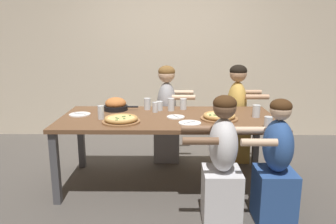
# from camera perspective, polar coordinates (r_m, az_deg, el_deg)

# --- Properties ---
(ground_plane) EXTENTS (18.00, 18.00, 0.00)m
(ground_plane) POSITION_cam_1_polar(r_m,az_deg,el_deg) (3.68, 0.00, -12.26)
(ground_plane) COLOR #514C47
(ground_plane) RESTS_ON ground
(restaurant_back_panel) EXTENTS (10.00, 0.06, 3.20)m
(restaurant_back_panel) POSITION_cam_1_polar(r_m,az_deg,el_deg) (5.17, 0.20, 13.37)
(restaurant_back_panel) COLOR beige
(restaurant_back_panel) RESTS_ON ground
(dining_table) EXTENTS (2.24, 1.02, 0.75)m
(dining_table) POSITION_cam_1_polar(r_m,az_deg,el_deg) (3.44, 0.00, -1.94)
(dining_table) COLOR brown
(dining_table) RESTS_ON ground
(pizza_board_main) EXTENTS (0.37, 0.37, 0.06)m
(pizza_board_main) POSITION_cam_1_polar(r_m,az_deg,el_deg) (3.22, -8.15, -1.32)
(pizza_board_main) COLOR #996B42
(pizza_board_main) RESTS_ON dining_table
(pizza_board_second) EXTENTS (0.38, 0.38, 0.06)m
(pizza_board_second) POSITION_cam_1_polar(r_m,az_deg,el_deg) (3.34, 8.91, -0.79)
(pizza_board_second) COLOR #996B42
(pizza_board_second) RESTS_ON dining_table
(skillet_bowl) EXTENTS (0.39, 0.27, 0.15)m
(skillet_bowl) POSITION_cam_1_polar(r_m,az_deg,el_deg) (3.76, -9.09, 1.26)
(skillet_bowl) COLOR black
(skillet_bowl) RESTS_ON dining_table
(empty_plate_a) EXTENTS (0.19, 0.19, 0.02)m
(empty_plate_a) POSITION_cam_1_polar(r_m,az_deg,el_deg) (3.39, 1.36, -0.86)
(empty_plate_a) COLOR white
(empty_plate_a) RESTS_ON dining_table
(empty_plate_b) EXTENTS (0.22, 0.22, 0.02)m
(empty_plate_b) POSITION_cam_1_polar(r_m,az_deg,el_deg) (3.16, 3.83, -1.93)
(empty_plate_b) COLOR white
(empty_plate_b) RESTS_ON dining_table
(empty_plate_c) EXTENTS (0.23, 0.23, 0.02)m
(empty_plate_c) POSITION_cam_1_polar(r_m,az_deg,el_deg) (3.62, -15.11, -0.40)
(empty_plate_c) COLOR white
(empty_plate_c) RESTS_ON dining_table
(drinking_glass_a) EXTENTS (0.08, 0.08, 0.13)m
(drinking_glass_a) POSITION_cam_1_polar(r_m,az_deg,el_deg) (3.52, 15.11, 0.04)
(drinking_glass_a) COLOR silver
(drinking_glass_a) RESTS_ON dining_table
(drinking_glass_b) EXTENTS (0.07, 0.07, 0.14)m
(drinking_glass_b) POSITION_cam_1_polar(r_m,az_deg,el_deg) (3.68, 0.55, 1.17)
(drinking_glass_b) COLOR silver
(drinking_glass_b) RESTS_ON dining_table
(drinking_glass_c) EXTENTS (0.06, 0.06, 0.11)m
(drinking_glass_c) POSITION_cam_1_polar(r_m,az_deg,el_deg) (3.62, -2.25, 0.72)
(drinking_glass_c) COLOR silver
(drinking_glass_c) RESTS_ON dining_table
(drinking_glass_d) EXTENTS (0.08, 0.08, 0.10)m
(drinking_glass_d) POSITION_cam_1_polar(r_m,az_deg,el_deg) (3.70, -1.49, 0.99)
(drinking_glass_d) COLOR silver
(drinking_glass_d) RESTS_ON dining_table
(drinking_glass_e) EXTENTS (0.08, 0.08, 0.12)m
(drinking_glass_e) POSITION_cam_1_polar(r_m,az_deg,el_deg) (3.76, 2.68, 1.28)
(drinking_glass_e) COLOR silver
(drinking_glass_e) RESTS_ON dining_table
(drinking_glass_f) EXTENTS (0.08, 0.08, 0.10)m
(drinking_glass_f) POSITION_cam_1_polar(r_m,az_deg,el_deg) (3.15, 17.05, -1.81)
(drinking_glass_f) COLOR silver
(drinking_glass_f) RESTS_ON dining_table
(drinking_glass_g) EXTENTS (0.06, 0.06, 0.14)m
(drinking_glass_g) POSITION_cam_1_polar(r_m,az_deg,el_deg) (3.38, -11.58, -0.22)
(drinking_glass_g) COLOR silver
(drinking_glass_g) RESTS_ON dining_table
(drinking_glass_h) EXTENTS (0.07, 0.07, 0.13)m
(drinking_glass_h) POSITION_cam_1_polar(r_m,az_deg,el_deg) (3.75, -3.63, 1.31)
(drinking_glass_h) COLOR silver
(drinking_glass_h) RESTS_ON dining_table
(diner_far_right) EXTENTS (0.51, 0.40, 1.23)m
(diner_far_right) POSITION_cam_1_polar(r_m,az_deg,el_deg) (4.26, 11.83, -0.74)
(diner_far_right) COLOR gold
(diner_far_right) RESTS_ON ground
(diner_near_midright) EXTENTS (0.51, 0.40, 1.11)m
(diner_near_midright) POSITION_cam_1_polar(r_m,az_deg,el_deg) (2.84, 9.37, -9.20)
(diner_near_midright) COLOR silver
(diner_near_midright) RESTS_ON ground
(diner_far_center) EXTENTS (0.51, 0.40, 1.22)m
(diner_far_center) POSITION_cam_1_polar(r_m,az_deg,el_deg) (4.18, -0.19, -0.82)
(diner_far_center) COLOR #99999E
(diner_far_center) RESTS_ON ground
(diner_near_right) EXTENTS (0.51, 0.40, 1.09)m
(diner_near_right) POSITION_cam_1_polar(r_m,az_deg,el_deg) (2.95, 18.23, -9.26)
(diner_near_right) COLOR #2D5193
(diner_near_right) RESTS_ON ground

